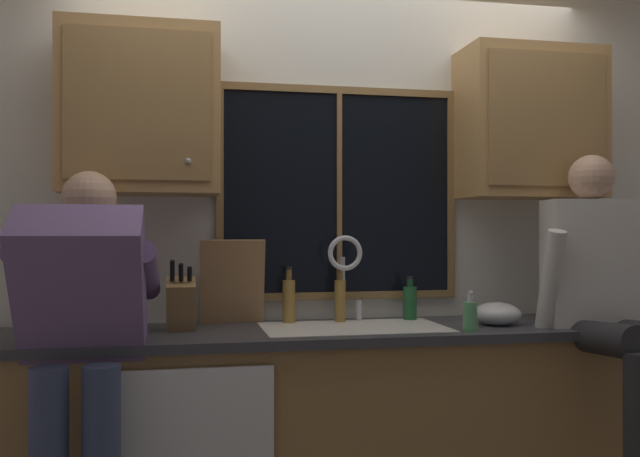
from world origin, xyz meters
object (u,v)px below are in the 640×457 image
at_px(soap_dispenser, 470,316).
at_px(person_sitting_on_counter, 605,286).
at_px(cutting_board, 232,282).
at_px(bottle_amber_small, 410,302).
at_px(bottle_tall_clear, 340,299).
at_px(bottle_green_glass, 289,300).
at_px(person_standing, 81,335).
at_px(knife_block, 181,305).
at_px(mixing_bowl, 497,314).

bearing_deg(soap_dispenser, person_sitting_on_counter, -5.88).
height_order(cutting_board, bottle_amber_small, cutting_board).
xyz_separation_m(soap_dispenser, bottle_tall_clear, (-0.47, 0.39, 0.04)).
relative_size(person_sitting_on_counter, bottle_amber_small, 6.07).
height_order(bottle_green_glass, bottle_tall_clear, bottle_green_glass).
bearing_deg(bottle_tall_clear, bottle_green_glass, 175.78).
relative_size(person_standing, cutting_board, 4.04).
height_order(person_sitting_on_counter, soap_dispenser, person_sitting_on_counter).
xyz_separation_m(cutting_board, bottle_green_glass, (0.26, -0.01, -0.08)).
relative_size(soap_dispenser, bottle_amber_small, 0.82).
height_order(knife_block, soap_dispenser, knife_block).
distance_m(mixing_bowl, bottle_amber_small, 0.41).
bearing_deg(person_standing, mixing_bowl, 8.93).
bearing_deg(bottle_amber_small, soap_dispenser, -72.00).
relative_size(knife_block, bottle_tall_clear, 1.26).
relative_size(knife_block, bottle_amber_small, 1.55).
bearing_deg(mixing_bowl, bottle_green_glass, 164.98).
bearing_deg(bottle_amber_small, person_standing, -160.15).
height_order(knife_block, bottle_green_glass, knife_block).
relative_size(bottle_tall_clear, bottle_amber_small, 1.23).
bearing_deg(knife_block, person_standing, -134.35).
bearing_deg(person_standing, knife_block, 45.65).
relative_size(mixing_bowl, bottle_tall_clear, 0.83).
height_order(soap_dispenser, bottle_green_glass, bottle_green_glass).
bearing_deg(bottle_amber_small, bottle_green_glass, 179.27).
relative_size(knife_block, cutting_board, 0.82).
relative_size(person_standing, person_sitting_on_counter, 1.25).
height_order(bottle_green_glass, bottle_amber_small, bottle_green_glass).
xyz_separation_m(person_standing, bottle_amber_small, (1.42, 0.51, 0.04)).
xyz_separation_m(soap_dispenser, bottle_amber_small, (-0.13, 0.40, 0.02)).
relative_size(cutting_board, bottle_tall_clear, 1.53).
bearing_deg(bottle_amber_small, mixing_bowl, -35.58).
relative_size(person_standing, bottle_green_glass, 6.14).
height_order(person_sitting_on_counter, cutting_board, person_sitting_on_counter).
distance_m(knife_block, mixing_bowl, 1.40).
bearing_deg(cutting_board, person_sitting_on_counter, -17.08).
bearing_deg(knife_block, soap_dispenser, -11.63).
distance_m(person_standing, cutting_board, 0.80).
xyz_separation_m(person_standing, bottle_green_glass, (0.84, 0.52, 0.06)).
bearing_deg(person_sitting_on_counter, bottle_green_glass, 160.31).
distance_m(knife_block, bottle_tall_clear, 0.74).
height_order(person_sitting_on_counter, bottle_tall_clear, person_sitting_on_counter).
bearing_deg(cutting_board, soap_dispenser, -23.40).
bearing_deg(bottle_green_glass, bottle_amber_small, -0.73).
height_order(person_standing, bottle_tall_clear, person_standing).
relative_size(soap_dispenser, bottle_green_glass, 0.66).
bearing_deg(soap_dispenser, bottle_green_glass, 150.25).
relative_size(person_standing, soap_dispenser, 9.26).
xyz_separation_m(person_standing, mixing_bowl, (1.75, 0.27, 0.00)).
xyz_separation_m(person_standing, bottle_tall_clear, (1.07, 0.50, 0.06)).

